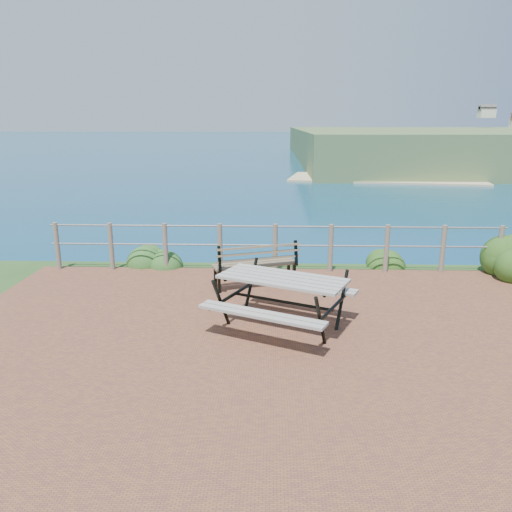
# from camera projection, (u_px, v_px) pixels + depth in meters

# --- Properties ---
(ground) EXTENTS (10.00, 7.00, 0.12)m
(ground) POSITION_uv_depth(u_px,v_px,m) (276.00, 338.00, 7.27)
(ground) COLOR brown
(ground) RESTS_ON ground
(ocean) EXTENTS (1200.00, 1200.00, 0.00)m
(ocean) POSITION_uv_depth(u_px,v_px,m) (274.00, 130.00, 200.25)
(ocean) COLOR #125971
(ocean) RESTS_ON ground
(safety_railing) EXTENTS (9.40, 0.10, 1.00)m
(safety_railing) POSITION_uv_depth(u_px,v_px,m) (275.00, 245.00, 10.35)
(safety_railing) COLOR #6B5B4C
(safety_railing) RESTS_ON ground
(picnic_table) EXTENTS (2.03, 1.50, 0.79)m
(picnic_table) POSITION_uv_depth(u_px,v_px,m) (282.00, 297.00, 7.50)
(picnic_table) COLOR gray
(picnic_table) RESTS_ON ground
(park_bench) EXTENTS (1.63, 0.90, 0.90)m
(park_bench) POSITION_uv_depth(u_px,v_px,m) (255.00, 257.00, 9.34)
(park_bench) COLOR brown
(park_bench) RESTS_ON ground
(shrub_right_edge) EXTENTS (1.14, 1.14, 1.63)m
(shrub_right_edge) POSITION_uv_depth(u_px,v_px,m) (503.00, 278.00, 10.09)
(shrub_right_edge) COLOR #1D4916
(shrub_right_edge) RESTS_ON ground
(shrub_lip_west) EXTENTS (0.84, 0.84, 0.61)m
(shrub_lip_west) POSITION_uv_depth(u_px,v_px,m) (157.00, 264.00, 11.09)
(shrub_lip_west) COLOR #225A21
(shrub_lip_west) RESTS_ON ground
(shrub_lip_east) EXTENTS (0.81, 0.81, 0.57)m
(shrub_lip_east) POSITION_uv_depth(u_px,v_px,m) (388.00, 264.00, 11.06)
(shrub_lip_east) COLOR #1D4916
(shrub_lip_east) RESTS_ON ground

